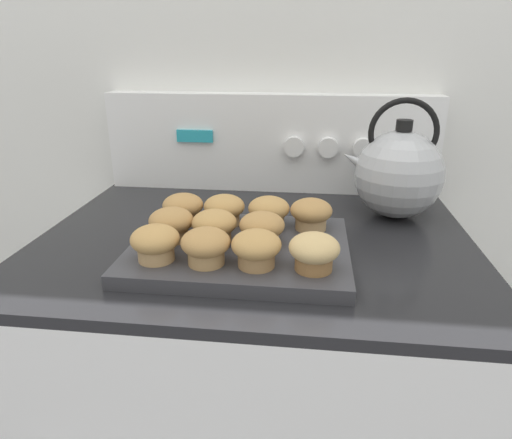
# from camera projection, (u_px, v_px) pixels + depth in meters

# --- Properties ---
(wall_back) EXTENTS (8.00, 0.05, 2.40)m
(wall_back) POSITION_uv_depth(u_px,v_px,m) (273.00, 69.00, 1.04)
(wall_back) COLOR silver
(wall_back) RESTS_ON ground_plane
(stove_range) EXTENTS (0.76, 0.64, 0.93)m
(stove_range) POSITION_uv_depth(u_px,v_px,m) (256.00, 431.00, 0.99)
(stove_range) COLOR white
(stove_range) RESTS_ON ground_plane
(control_panel) EXTENTS (0.75, 0.07, 0.22)m
(control_panel) POSITION_uv_depth(u_px,v_px,m) (271.00, 143.00, 1.04)
(control_panel) COLOR white
(control_panel) RESTS_ON stove_range
(muffin_pan) EXTENTS (0.34, 0.27, 0.02)m
(muffin_pan) POSITION_uv_depth(u_px,v_px,m) (240.00, 250.00, 0.73)
(muffin_pan) COLOR #38383D
(muffin_pan) RESTS_ON stove_range
(muffin_r0_c0) EXTENTS (0.07, 0.07, 0.05)m
(muffin_r0_c0) POSITION_uv_depth(u_px,v_px,m) (155.00, 242.00, 0.66)
(muffin_r0_c0) COLOR tan
(muffin_r0_c0) RESTS_ON muffin_pan
(muffin_r0_c1) EXTENTS (0.07, 0.07, 0.05)m
(muffin_r0_c1) POSITION_uv_depth(u_px,v_px,m) (206.00, 246.00, 0.65)
(muffin_r0_c1) COLOR tan
(muffin_r0_c1) RESTS_ON muffin_pan
(muffin_r0_c2) EXTENTS (0.07, 0.07, 0.05)m
(muffin_r0_c2) POSITION_uv_depth(u_px,v_px,m) (256.00, 248.00, 0.64)
(muffin_r0_c2) COLOR #A37A4C
(muffin_r0_c2) RESTS_ON muffin_pan
(muffin_r0_c3) EXTENTS (0.07, 0.07, 0.05)m
(muffin_r0_c3) POSITION_uv_depth(u_px,v_px,m) (314.00, 251.00, 0.63)
(muffin_r0_c3) COLOR olive
(muffin_r0_c3) RESTS_ON muffin_pan
(muffin_r1_c0) EXTENTS (0.07, 0.07, 0.05)m
(muffin_r1_c0) POSITION_uv_depth(u_px,v_px,m) (171.00, 223.00, 0.73)
(muffin_r1_c0) COLOR #A37A4C
(muffin_r1_c0) RESTS_ON muffin_pan
(muffin_r1_c1) EXTENTS (0.07, 0.07, 0.05)m
(muffin_r1_c1) POSITION_uv_depth(u_px,v_px,m) (214.00, 226.00, 0.72)
(muffin_r1_c1) COLOR #A37A4C
(muffin_r1_c1) RESTS_ON muffin_pan
(muffin_r1_c2) EXTENTS (0.07, 0.07, 0.05)m
(muffin_r1_c2) POSITION_uv_depth(u_px,v_px,m) (262.00, 228.00, 0.71)
(muffin_r1_c2) COLOR tan
(muffin_r1_c2) RESTS_ON muffin_pan
(muffin_r2_c0) EXTENTS (0.07, 0.07, 0.05)m
(muffin_r2_c0) POSITION_uv_depth(u_px,v_px,m) (183.00, 208.00, 0.80)
(muffin_r2_c0) COLOR tan
(muffin_r2_c0) RESTS_ON muffin_pan
(muffin_r2_c1) EXTENTS (0.07, 0.07, 0.05)m
(muffin_r2_c1) POSITION_uv_depth(u_px,v_px,m) (224.00, 209.00, 0.80)
(muffin_r2_c1) COLOR tan
(muffin_r2_c1) RESTS_ON muffin_pan
(muffin_r2_c2) EXTENTS (0.07, 0.07, 0.05)m
(muffin_r2_c2) POSITION_uv_depth(u_px,v_px,m) (269.00, 211.00, 0.79)
(muffin_r2_c2) COLOR tan
(muffin_r2_c2) RESTS_ON muffin_pan
(muffin_r2_c3) EXTENTS (0.07, 0.07, 0.05)m
(muffin_r2_c3) POSITION_uv_depth(u_px,v_px,m) (311.00, 213.00, 0.78)
(muffin_r2_c3) COLOR tan
(muffin_r2_c3) RESTS_ON muffin_pan
(tea_kettle) EXTENTS (0.20, 0.17, 0.23)m
(tea_kettle) POSITION_uv_depth(u_px,v_px,m) (398.00, 173.00, 0.88)
(tea_kettle) COLOR #ADAFB5
(tea_kettle) RESTS_ON stove_range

